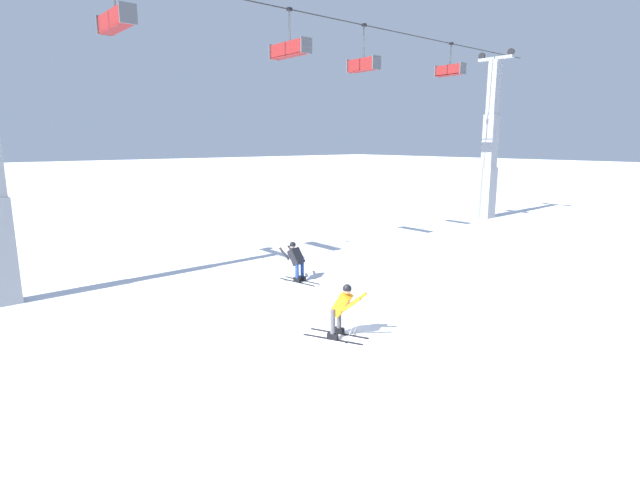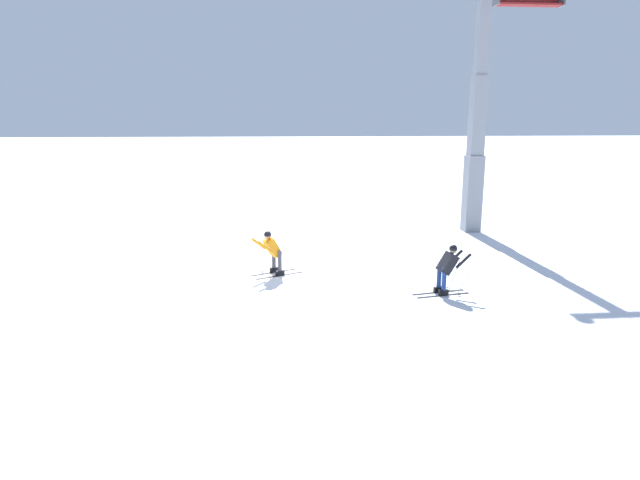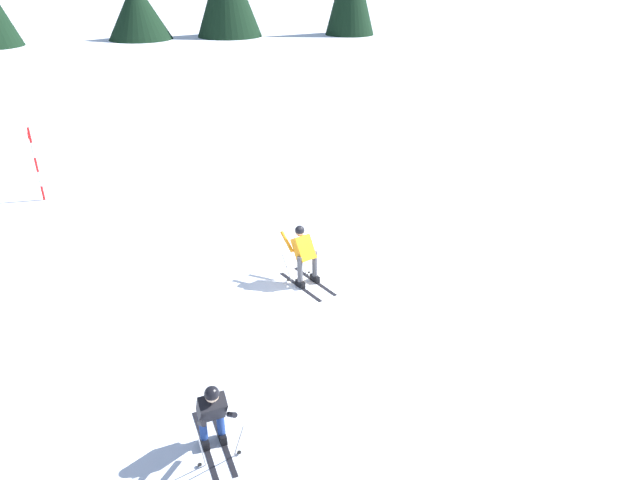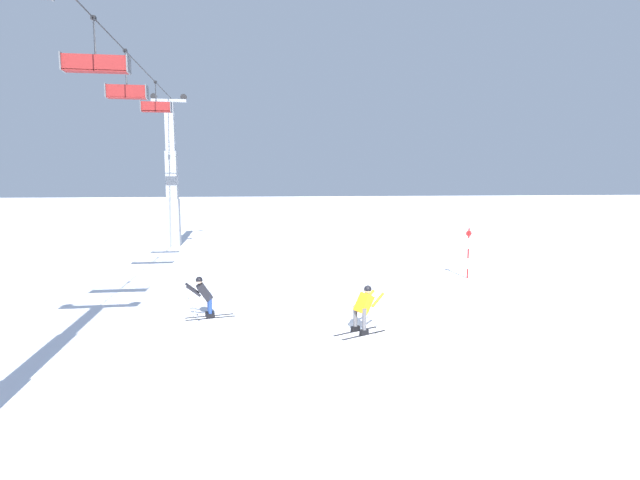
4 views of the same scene
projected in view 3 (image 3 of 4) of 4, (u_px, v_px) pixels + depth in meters
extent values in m
plane|color=white|center=(329.00, 291.00, 13.81)|extent=(260.00, 260.00, 0.00)
cube|color=black|center=(300.00, 287.00, 13.98)|extent=(0.79, 1.54, 0.01)
cube|color=black|center=(300.00, 284.00, 13.94)|extent=(0.22, 0.30, 0.16)
cylinder|color=#4C4C51|center=(300.00, 269.00, 13.76)|extent=(0.13, 0.13, 0.66)
cube|color=black|center=(315.00, 281.00, 14.22)|extent=(0.79, 1.54, 0.01)
cube|color=black|center=(315.00, 278.00, 14.18)|extent=(0.22, 0.30, 0.16)
cylinder|color=#4C4C51|center=(315.00, 264.00, 13.99)|extent=(0.13, 0.13, 0.66)
cube|color=orange|center=(304.00, 249.00, 13.79)|extent=(0.61, 0.66, 0.66)
sphere|color=tan|center=(300.00, 232.00, 13.73)|extent=(0.22, 0.22, 0.22)
sphere|color=black|center=(300.00, 230.00, 13.71)|extent=(0.24, 0.24, 0.24)
cylinder|color=orange|center=(287.00, 242.00, 13.88)|extent=(0.29, 0.48, 0.43)
cylinder|color=gray|center=(285.00, 263.00, 14.15)|extent=(0.33, 0.39, 1.13)
cylinder|color=black|center=(288.00, 280.00, 14.18)|extent=(0.07, 0.07, 0.01)
cylinder|color=orange|center=(303.00, 237.00, 14.13)|extent=(0.29, 0.48, 0.43)
cylinder|color=gray|center=(303.00, 257.00, 14.45)|extent=(0.11, 0.48, 1.13)
cylinder|color=black|center=(309.00, 272.00, 14.52)|extent=(0.07, 0.07, 0.01)
cylinder|color=red|center=(43.00, 193.00, 18.78)|extent=(0.07, 0.07, 0.48)
cylinder|color=white|center=(40.00, 179.00, 18.56)|extent=(0.07, 0.07, 0.48)
cylinder|color=red|center=(36.00, 165.00, 18.34)|extent=(0.07, 0.07, 0.48)
cylinder|color=white|center=(33.00, 150.00, 18.13)|extent=(0.07, 0.07, 0.48)
cylinder|color=red|center=(29.00, 135.00, 17.91)|extent=(0.07, 0.07, 0.48)
cylinder|color=red|center=(29.00, 135.00, 17.91)|extent=(0.02, 0.28, 0.28)
cube|color=black|center=(222.00, 440.00, 9.60)|extent=(0.41, 1.64, 0.01)
cube|color=black|center=(222.00, 436.00, 9.56)|extent=(0.16, 0.30, 0.16)
cylinder|color=navy|center=(220.00, 418.00, 9.37)|extent=(0.13, 0.13, 0.66)
cube|color=black|center=(205.00, 445.00, 9.49)|extent=(0.41, 1.64, 0.01)
cube|color=black|center=(205.00, 442.00, 9.46)|extent=(0.16, 0.30, 0.16)
cylinder|color=navy|center=(202.00, 423.00, 9.27)|extent=(0.13, 0.13, 0.66)
cube|color=black|center=(212.00, 408.00, 9.01)|extent=(0.52, 0.62, 0.65)
sphere|color=beige|center=(212.00, 395.00, 8.70)|extent=(0.22, 0.22, 0.22)
sphere|color=black|center=(212.00, 394.00, 8.68)|extent=(0.23, 0.23, 0.23)
cylinder|color=black|center=(232.00, 415.00, 8.73)|extent=(0.18, 0.50, 0.43)
cylinder|color=gray|center=(238.00, 444.00, 8.98)|extent=(0.23, 0.45, 1.12)
cylinder|color=black|center=(239.00, 452.00, 9.31)|extent=(0.07, 0.07, 0.01)
cylinder|color=black|center=(202.00, 423.00, 8.57)|extent=(0.18, 0.50, 0.43)
cylinder|color=gray|center=(203.00, 454.00, 8.79)|extent=(0.05, 0.49, 1.12)
cylinder|color=black|center=(200.00, 465.00, 9.08)|extent=(0.07, 0.07, 0.01)
cone|color=black|center=(138.00, 10.00, 52.19)|extent=(5.81, 5.81, 5.10)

